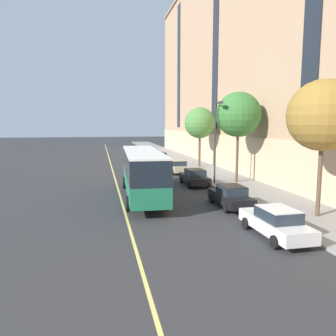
# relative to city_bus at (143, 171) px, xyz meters

# --- Properties ---
(ground_plane) EXTENTS (260.00, 260.00, 0.00)m
(ground_plane) POSITION_rel_city_bus_xyz_m (-0.04, -2.63, -2.15)
(ground_plane) COLOR #303033
(sidewalk) EXTENTS (5.46, 160.00, 0.15)m
(sidewalk) POSITION_rel_city_bus_xyz_m (9.54, 0.37, -2.07)
(sidewalk) COLOR gray
(sidewalk) RESTS_ON ground
(city_bus) EXTENTS (3.23, 12.49, 3.71)m
(city_bus) POSITION_rel_city_bus_xyz_m (0.00, 0.00, 0.00)
(city_bus) COLOR #1E704C
(city_bus) RESTS_ON ground
(parked_car_champagne_0) EXTENTS (1.97, 4.42, 1.56)m
(parked_car_champagne_0) POSITION_rel_city_bus_xyz_m (5.76, 12.18, -1.36)
(parked_car_champagne_0) COLOR #BCAD89
(parked_car_champagne_0) RESTS_ON ground
(parked_car_black_1) EXTENTS (2.03, 4.52, 1.56)m
(parked_car_black_1) POSITION_rel_city_bus_xyz_m (5.48, 4.34, -1.36)
(parked_car_black_1) COLOR black
(parked_car_black_1) RESTS_ON ground
(parked_car_black_2) EXTENTS (1.95, 4.58, 1.56)m
(parked_car_black_2) POSITION_rel_city_bus_xyz_m (5.60, -4.07, -1.36)
(parked_car_black_2) COLOR black
(parked_car_black_2) RESTS_ON ground
(parked_car_navy_4) EXTENTS (2.07, 4.62, 1.56)m
(parked_car_navy_4) POSITION_rel_city_bus_xyz_m (5.61, 23.12, -1.36)
(parked_car_navy_4) COLOR navy
(parked_car_navy_4) RESTS_ON ground
(parked_car_white_5) EXTENTS (2.00, 4.82, 1.56)m
(parked_car_white_5) POSITION_rel_city_bus_xyz_m (5.46, -10.29, -1.36)
(parked_car_white_5) COLOR silver
(parked_car_white_5) RESTS_ON ground
(parked_car_darkgray_6) EXTENTS (2.01, 4.29, 1.56)m
(parked_car_darkgray_6) POSITION_rel_city_bus_xyz_m (5.67, 30.61, -1.37)
(parked_car_darkgray_6) COLOR #4C4C51
(parked_car_darkgray_6) RESTS_ON ground
(street_tree_mid_block) EXTENTS (4.23, 4.23, 8.21)m
(street_tree_mid_block) POSITION_rel_city_bus_xyz_m (9.77, -7.70, 4.08)
(street_tree_mid_block) COLOR brown
(street_tree_mid_block) RESTS_ON sidewalk
(street_tree_far_uptown) EXTENTS (4.28, 4.28, 8.63)m
(street_tree_far_uptown) POSITION_rel_city_bus_xyz_m (9.77, 4.47, 4.48)
(street_tree_far_uptown) COLOR brown
(street_tree_far_uptown) RESTS_ON sidewalk
(street_tree_far_downtown) EXTENTS (4.04, 4.04, 7.78)m
(street_tree_far_downtown) POSITION_rel_city_bus_xyz_m (9.77, 16.64, 3.74)
(street_tree_far_downtown) COLOR brown
(street_tree_far_downtown) RESTS_ON sidewalk
(street_lamp) EXTENTS (0.36, 1.48, 7.65)m
(street_lamp) POSITION_rel_city_bus_xyz_m (7.41, 3.99, 2.63)
(street_lamp) COLOR #2D2D30
(street_lamp) RESTS_ON sidewalk
(lane_centerline) EXTENTS (0.16, 140.00, 0.01)m
(lane_centerline) POSITION_rel_city_bus_xyz_m (-1.70, 0.37, -2.14)
(lane_centerline) COLOR #E0D66B
(lane_centerline) RESTS_ON ground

